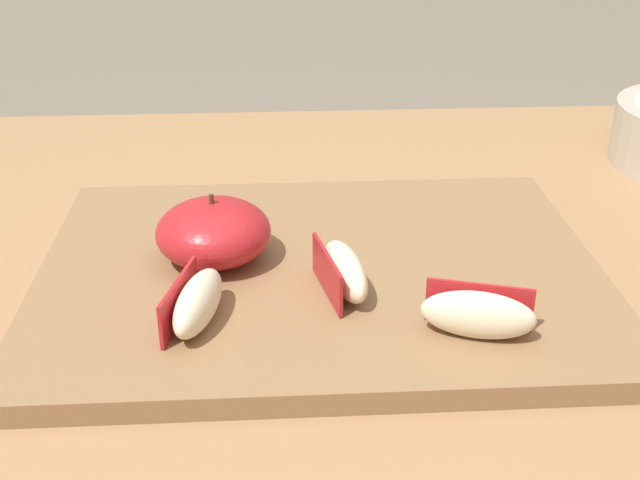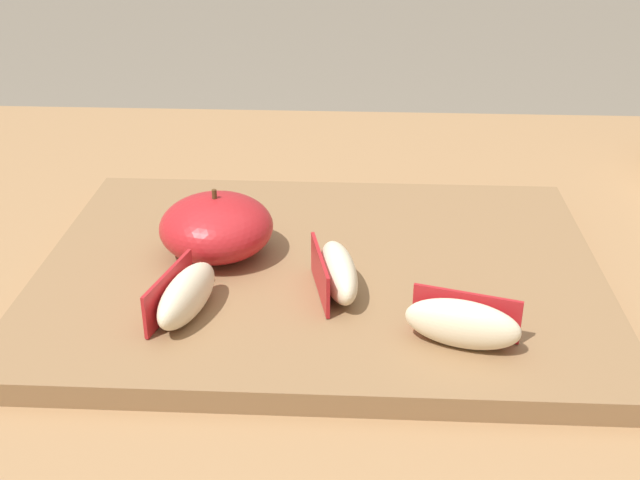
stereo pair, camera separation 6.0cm
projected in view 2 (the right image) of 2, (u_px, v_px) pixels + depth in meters
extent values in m
cube|color=#9E754C|center=(270.00, 291.00, 0.63)|extent=(1.42, 0.82, 0.03)
cube|color=olive|center=(320.00, 273.00, 0.61)|extent=(0.42, 0.32, 0.02)
ellipsoid|color=#B21E23|center=(216.00, 227.00, 0.61)|extent=(0.09, 0.09, 0.05)
cylinder|color=#4C3319|center=(214.00, 196.00, 0.60)|extent=(0.00, 0.00, 0.01)
ellipsoid|color=beige|center=(187.00, 295.00, 0.54)|extent=(0.04, 0.08, 0.03)
cube|color=#B21E23|center=(169.00, 292.00, 0.54)|extent=(0.02, 0.07, 0.03)
ellipsoid|color=beige|center=(462.00, 324.00, 0.50)|extent=(0.08, 0.04, 0.03)
cube|color=#B21E23|center=(466.00, 313.00, 0.52)|extent=(0.07, 0.02, 0.03)
ellipsoid|color=beige|center=(339.00, 272.00, 0.56)|extent=(0.04, 0.08, 0.03)
cube|color=#B21E23|center=(320.00, 274.00, 0.56)|extent=(0.02, 0.07, 0.03)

